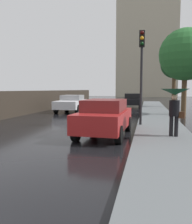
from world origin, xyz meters
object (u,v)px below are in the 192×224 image
at_px(car_black_behind_camera, 132,100).
at_px(street_tree_near, 185,55).
at_px(car_red_mid_road, 105,117).
at_px(pedestrian_with_umbrella_near, 175,99).
at_px(traffic_light, 142,60).
at_px(car_white_near_kerb, 72,103).
at_px(street_tree_mid, 174,65).

bearing_deg(car_black_behind_camera, street_tree_near, -67.46).
height_order(car_red_mid_road, car_black_behind_camera, car_red_mid_road).
height_order(car_red_mid_road, pedestrian_with_umbrella_near, pedestrian_with_umbrella_near).
bearing_deg(car_red_mid_road, pedestrian_with_umbrella_near, -3.00).
bearing_deg(street_tree_near, car_black_behind_camera, 116.87).
relative_size(car_red_mid_road, traffic_light, 0.88).
bearing_deg(street_tree_near, car_white_near_kerb, 169.06).
distance_m(pedestrian_with_umbrella_near, traffic_light, 3.38).
xyz_separation_m(car_black_behind_camera, pedestrian_with_umbrella_near, (2.48, -15.77, 0.79)).
bearing_deg(car_black_behind_camera, car_red_mid_road, -94.87).
xyz_separation_m(car_red_mid_road, street_tree_mid, (4.17, 14.87, 3.43)).
relative_size(street_tree_near, street_tree_mid, 1.06).
distance_m(pedestrian_with_umbrella_near, street_tree_near, 8.52).
bearing_deg(street_tree_mid, car_red_mid_road, -105.66).
xyz_separation_m(car_black_behind_camera, street_tree_near, (3.95, -7.80, 3.43)).
distance_m(car_black_behind_camera, pedestrian_with_umbrella_near, 15.98).
relative_size(car_red_mid_road, street_tree_mid, 0.71).
bearing_deg(car_red_mid_road, car_black_behind_camera, 91.93).
bearing_deg(street_tree_mid, street_tree_near, -90.57).
height_order(car_red_mid_road, traffic_light, traffic_light).
height_order(car_white_near_kerb, car_red_mid_road, car_red_mid_road).
relative_size(car_white_near_kerb, traffic_light, 1.02).
distance_m(car_red_mid_road, street_tree_mid, 15.82).
relative_size(car_black_behind_camera, street_tree_near, 0.73).
bearing_deg(pedestrian_with_umbrella_near, car_black_behind_camera, -66.07).
height_order(car_white_near_kerb, pedestrian_with_umbrella_near, pedestrian_with_umbrella_near).
height_order(car_white_near_kerb, car_black_behind_camera, car_black_behind_camera).
height_order(car_white_near_kerb, street_tree_mid, street_tree_mid).
distance_m(car_white_near_kerb, street_tree_near, 9.39).
bearing_deg(car_white_near_kerb, car_red_mid_road, 112.38).
xyz_separation_m(car_black_behind_camera, street_tree_mid, (4.02, -0.64, 3.46)).
distance_m(pedestrian_with_umbrella_near, street_tree_mid, 15.44).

